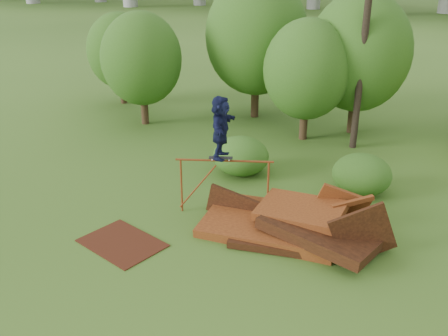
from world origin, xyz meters
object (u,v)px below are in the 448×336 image
(flat_plate, at_px, (122,243))
(utility_pole, at_px, (367,13))
(scrap_pile, at_px, (292,224))
(skater, at_px, (221,127))

(flat_plate, height_order, utility_pole, utility_pole)
(scrap_pile, relative_size, flat_plate, 2.56)
(scrap_pile, height_order, utility_pole, utility_pole)
(skater, relative_size, utility_pole, 0.18)
(flat_plate, bearing_deg, skater, 52.85)
(scrap_pile, distance_m, utility_pole, 9.41)
(skater, xyz_separation_m, flat_plate, (-2.01, -2.66, -2.80))
(flat_plate, bearing_deg, scrap_pile, 24.87)
(flat_plate, distance_m, utility_pole, 12.48)
(scrap_pile, height_order, skater, skater)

